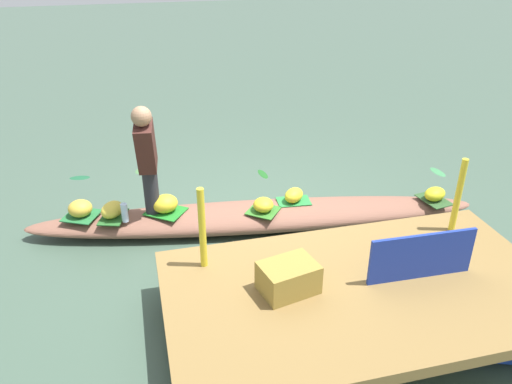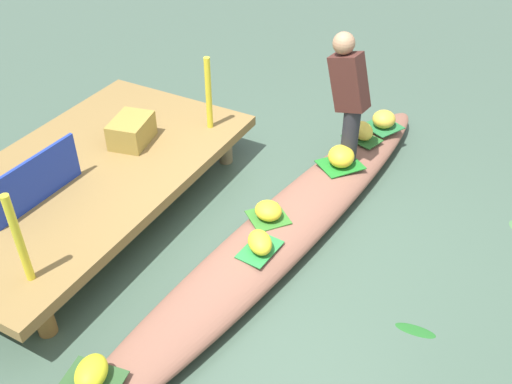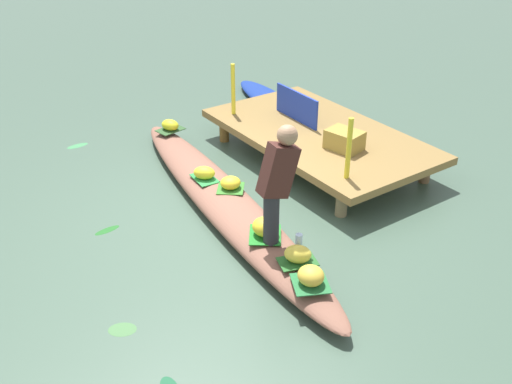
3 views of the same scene
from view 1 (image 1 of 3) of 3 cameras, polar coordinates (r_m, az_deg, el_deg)
name	(u,v)px [view 1 (image 1 of 3)]	position (r m, az deg, el deg)	size (l,w,h in m)	color
canal_water	(256,226)	(5.77, 0.05, -3.84)	(40.00, 40.00, 0.00)	#3F5646
dock_platform	(362,292)	(4.31, 11.79, -10.94)	(3.20, 1.80, 0.43)	olive
vendor_boat	(256,216)	(5.71, 0.05, -2.75)	(5.05, 0.63, 0.25)	brown
leaf_mat_0	(113,217)	(5.65, -15.75, -2.71)	(0.37, 0.24, 0.01)	#255D26
banana_bunch_0	(112,210)	(5.61, -15.86, -1.92)	(0.26, 0.19, 0.18)	yellow
leaf_mat_1	(81,216)	(5.78, -19.02, -2.51)	(0.34, 0.33, 0.01)	#246A36
banana_bunch_1	(80,208)	(5.73, -19.15, -1.75)	(0.24, 0.25, 0.18)	gold
leaf_mat_2	(434,200)	(6.12, 19.35, -0.82)	(0.38, 0.26, 0.01)	#2C5027
banana_bunch_2	(435,194)	(6.09, 19.46, -0.21)	(0.27, 0.20, 0.15)	yellow
leaf_mat_3	(294,201)	(5.76, 4.25, -1.03)	(0.37, 0.24, 0.01)	#28843C
banana_bunch_3	(294,195)	(5.72, 4.28, -0.35)	(0.26, 0.18, 0.16)	yellow
leaf_mat_4	(263,211)	(5.55, 0.82, -2.11)	(0.31, 0.31, 0.01)	#337327
banana_bunch_4	(263,205)	(5.52, 0.83, -1.44)	(0.22, 0.24, 0.15)	yellow
leaf_mat_5	(166,211)	(5.63, -10.10, -2.15)	(0.39, 0.33, 0.01)	#1E7625
banana_bunch_5	(165,204)	(5.58, -10.18, -1.29)	(0.28, 0.25, 0.20)	yellow
vendor_person	(147,155)	(5.28, -12.19, 4.09)	(0.23, 0.42, 1.25)	#28282D
water_bottle	(125,213)	(5.50, -14.55, -2.26)	(0.07, 0.07, 0.21)	silver
market_banner	(422,256)	(4.37, 18.12, -6.89)	(0.91, 0.03, 0.42)	#1B3399
railing_post_west	(458,196)	(5.08, 21.77, -0.37)	(0.06, 0.06, 0.74)	yellow
railing_post_east	(202,228)	(4.23, -6.06, -4.08)	(0.06, 0.06, 0.74)	yellow
produce_crate	(288,278)	(4.07, 3.66, -9.58)	(0.44, 0.32, 0.25)	olive
drifting_plant_0	(80,178)	(7.28, -19.20, 1.54)	(0.27, 0.13, 0.01)	#1C5534
drifting_plant_1	(438,172)	(7.47, 19.75, 2.15)	(0.32, 0.13, 0.01)	#3A7E4A
drifting_plant_2	(143,170)	(7.26, -12.63, 2.40)	(0.26, 0.18, 0.01)	#43703F
drifting_plant_3	(263,174)	(6.98, 0.77, 2.06)	(0.30, 0.10, 0.01)	#1E5B20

